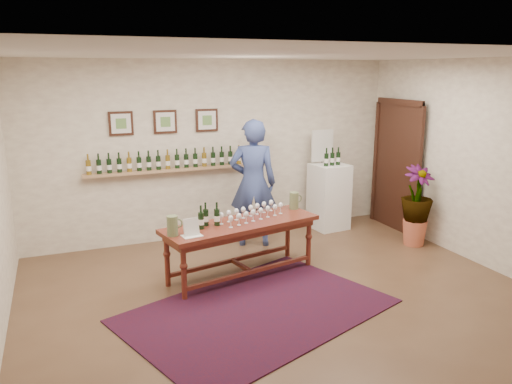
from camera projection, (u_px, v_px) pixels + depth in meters
name	position (u px, v px, depth m)	size (l,w,h in m)	color
ground	(281.00, 295.00, 6.01)	(6.00, 6.00, 0.00)	#4E3422
room_shell	(351.00, 165.00, 8.18)	(6.00, 6.00, 6.00)	white
rug	(258.00, 311.00, 5.61)	(2.86, 1.91, 0.02)	#4D0D15
tasting_table	(241.00, 230.00, 6.44)	(2.17, 1.08, 0.74)	#4F2213
table_glasses	(252.00, 213.00, 6.54)	(1.18, 0.27, 0.16)	white
table_bottles	(207.00, 215.00, 6.21)	(0.27, 0.16, 0.29)	black
pitcher_left	(172.00, 226.00, 5.87)	(0.15, 0.15, 0.24)	#616F45
pitcher_right	(294.00, 201.00, 7.00)	(0.15, 0.15, 0.24)	#616F45
menu_card	(191.00, 227.00, 5.87)	(0.23, 0.17, 0.21)	silver
display_pedestal	(329.00, 196.00, 8.45)	(0.55, 0.55, 1.10)	white
pedestal_bottles	(332.00, 155.00, 8.20)	(0.33, 0.09, 0.33)	black
info_sign	(322.00, 146.00, 8.39)	(0.43, 0.02, 0.59)	silver
potted_plant	(416.00, 206.00, 7.60)	(0.57, 0.57, 1.07)	#BD5C3F
person	(253.00, 183.00, 7.53)	(0.71, 0.47, 1.94)	navy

